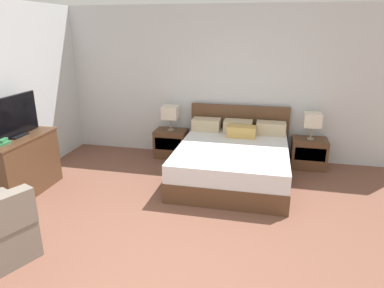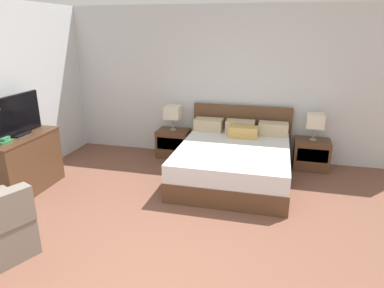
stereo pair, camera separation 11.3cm
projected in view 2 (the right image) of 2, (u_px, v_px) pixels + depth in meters
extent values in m
cube|color=silver|center=(222.00, 84.00, 5.89)|extent=(6.63, 0.06, 2.58)
cube|color=brown|center=(233.00, 171.00, 5.18)|extent=(1.62, 1.92, 0.28)
cube|color=silver|center=(233.00, 155.00, 5.10)|extent=(1.60, 1.90, 0.25)
cube|color=brown|center=(241.00, 132.00, 5.98)|extent=(1.68, 0.05, 0.95)
cube|color=#C6B28E|center=(209.00, 124.00, 5.87)|extent=(0.48, 0.28, 0.20)
cube|color=#C6B28E|center=(240.00, 127.00, 5.75)|extent=(0.48, 0.28, 0.20)
cube|color=#C6B28E|center=(273.00, 129.00, 5.62)|extent=(0.48, 0.28, 0.20)
cube|color=tan|center=(243.00, 132.00, 5.48)|extent=(0.45, 0.22, 0.18)
cube|color=brown|center=(173.00, 143.00, 6.14)|extent=(0.56, 0.41, 0.49)
cube|color=#3C2718|center=(170.00, 144.00, 5.94)|extent=(0.47, 0.01, 0.21)
cube|color=brown|center=(311.00, 154.00, 5.59)|extent=(0.56, 0.41, 0.49)
cube|color=#3C2718|center=(313.00, 156.00, 5.39)|extent=(0.47, 0.01, 0.21)
cylinder|color=gray|center=(173.00, 130.00, 6.06)|extent=(0.11, 0.11, 0.02)
cylinder|color=gray|center=(173.00, 124.00, 6.03)|extent=(0.02, 0.02, 0.20)
cube|color=beige|center=(173.00, 112.00, 5.96)|extent=(0.27, 0.27, 0.22)
cylinder|color=gray|center=(313.00, 140.00, 5.51)|extent=(0.11, 0.11, 0.02)
cylinder|color=gray|center=(314.00, 133.00, 5.48)|extent=(0.02, 0.02, 0.20)
cube|color=beige|center=(315.00, 121.00, 5.41)|extent=(0.27, 0.27, 0.22)
cube|color=brown|center=(23.00, 164.00, 4.76)|extent=(0.51, 1.09, 0.82)
cube|color=brown|center=(18.00, 137.00, 4.64)|extent=(0.53, 1.12, 0.02)
cube|color=black|center=(19.00, 134.00, 4.66)|extent=(0.18, 0.27, 0.02)
cube|color=black|center=(16.00, 115.00, 4.57)|extent=(0.04, 0.88, 0.54)
cube|color=black|center=(17.00, 115.00, 4.57)|extent=(0.01, 0.85, 0.52)
cube|color=#2D7042|center=(1.00, 141.00, 4.36)|extent=(0.25, 0.20, 0.03)
cube|color=#2D7042|center=(0.00, 139.00, 4.35)|extent=(0.23, 0.19, 0.03)
cube|color=#70665B|center=(14.00, 202.00, 3.54)|extent=(0.61, 0.33, 0.18)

